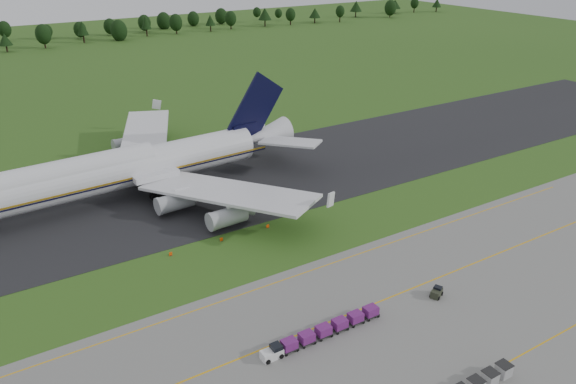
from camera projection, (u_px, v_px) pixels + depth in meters
ground at (282, 242)px, 95.81m from camera, size 600.00×600.00×0.00m
apron at (425, 358)px, 69.52m from camera, size 300.00×52.00×0.06m
taxiway at (213, 186)px, 117.43m from camera, size 300.00×40.00×0.08m
apron_markings at (387, 327)px, 74.93m from camera, size 300.00×30.20×0.01m
tree_line at (16, 35)px, 258.83m from camera, size 525.89×21.55×11.07m
aircraft at (124, 169)px, 110.22m from camera, size 75.28×73.29×21.15m
baggage_train at (321, 332)px, 72.72m from camera, size 18.08×1.64×1.58m
utility_cart at (436, 293)px, 81.16m from camera, size 2.34×1.94×1.11m
uld_row at (483, 381)px, 64.70m from camera, size 8.84×1.64×1.62m
edge_markers at (221, 240)px, 96.16m from camera, size 18.84×0.30×0.60m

